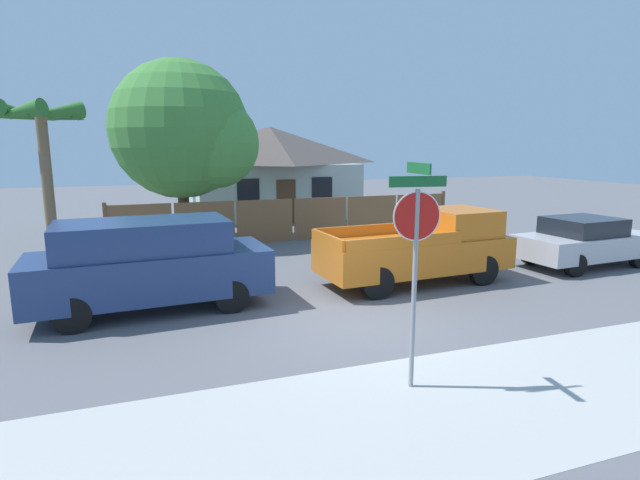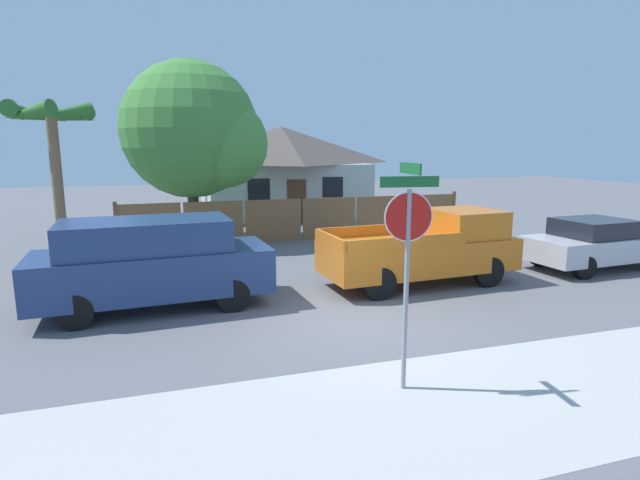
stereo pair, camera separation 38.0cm
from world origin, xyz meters
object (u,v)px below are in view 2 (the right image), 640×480
oak_tree (197,133)px  red_suv (152,261)px  parked_sedan (595,243)px  stop_sign (408,240)px  palm_tree (52,129)px  house (282,170)px  orange_pickup (427,249)px

oak_tree → red_suv: size_ratio=1.29×
parked_sedan → stop_sign: bearing=-153.5°
oak_tree → parked_sedan: 13.45m
palm_tree → red_suv: 5.45m
red_suv → stop_sign: size_ratio=1.54×
stop_sign → palm_tree: bearing=130.4°
stop_sign → parked_sedan: bearing=36.7°
oak_tree → red_suv: 8.33m
house → orange_pickup: house is taller
house → parked_sedan: size_ratio=1.96×
palm_tree → stop_sign: (5.96, -8.92, -1.75)m
red_suv → stop_sign: (3.54, -4.99, 1.16)m
red_suv → parked_sedan: (12.16, -0.00, -0.31)m
oak_tree → house: bearing=54.4°
oak_tree → palm_tree: size_ratio=1.40×
palm_tree → orange_pickup: palm_tree is taller
house → oak_tree: (-4.57, -6.38, 1.65)m
house → red_suv: house is taller
orange_pickup → red_suv: bearing=176.5°
palm_tree → red_suv: bearing=-58.4°
palm_tree → red_suv: size_ratio=0.92×
palm_tree → parked_sedan: size_ratio=1.09×
house → stop_sign: bearing=-97.8°
house → oak_tree: bearing=-125.6°
oak_tree → stop_sign: bearing=-81.1°
red_suv → stop_sign: stop_sign is taller
house → palm_tree: bearing=-130.3°
parked_sedan → stop_sign: size_ratio=1.30×
stop_sign → house: bearing=88.9°
oak_tree → red_suv: (-1.57, -7.64, -2.92)m
house → parked_sedan: (6.02, -14.02, -1.58)m
house → orange_pickup: (0.56, -14.00, -1.42)m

